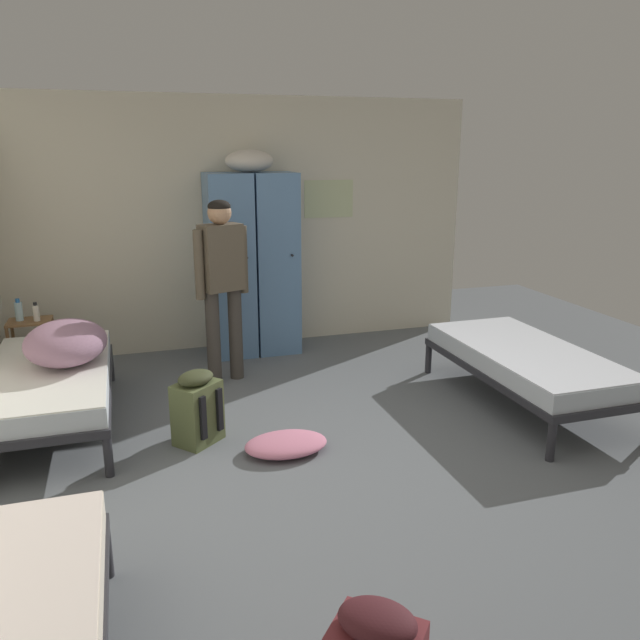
% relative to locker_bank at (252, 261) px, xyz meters
% --- Properties ---
extents(ground_plane, '(9.24, 9.24, 0.00)m').
position_rel_locker_bank_xyz_m(ground_plane, '(-0.00, -2.61, -0.97)').
color(ground_plane, slate).
extents(room_backdrop, '(4.96, 5.83, 2.60)m').
position_rel_locker_bank_xyz_m(room_backdrop, '(-1.32, -1.26, 0.33)').
color(room_backdrop, beige).
rests_on(room_backdrop, ground_plane).
extents(locker_bank, '(0.90, 0.55, 2.07)m').
position_rel_locker_bank_xyz_m(locker_bank, '(0.00, 0.00, 0.00)').
color(locker_bank, '#5B84B2').
rests_on(locker_bank, ground_plane).
extents(shelf_unit, '(0.38, 0.30, 0.57)m').
position_rel_locker_bank_xyz_m(shelf_unit, '(-2.12, -0.23, -0.62)').
color(shelf_unit, brown).
rests_on(shelf_unit, ground_plane).
extents(bed_left_rear, '(0.90, 1.90, 0.49)m').
position_rel_locker_bank_xyz_m(bed_left_rear, '(-1.87, -1.39, -0.59)').
color(bed_left_rear, '#28282D').
rests_on(bed_left_rear, ground_plane).
extents(bed_right, '(0.90, 1.90, 0.49)m').
position_rel_locker_bank_xyz_m(bed_right, '(1.87, -2.08, -0.59)').
color(bed_right, '#28282D').
rests_on(bed_right, ground_plane).
extents(bedding_heap, '(0.61, 0.81, 0.32)m').
position_rel_locker_bank_xyz_m(bedding_heap, '(-1.73, -1.31, -0.32)').
color(bedding_heap, gray).
rests_on(bedding_heap, bed_left_rear).
extents(person_traveler, '(0.50, 0.32, 1.66)m').
position_rel_locker_bank_xyz_m(person_traveler, '(-0.43, -0.79, 0.03)').
color(person_traveler, '#3D3833').
rests_on(person_traveler, ground_plane).
extents(water_bottle, '(0.07, 0.07, 0.20)m').
position_rel_locker_bank_xyz_m(water_bottle, '(-2.20, -0.21, -0.31)').
color(water_bottle, '#B2DBEA').
rests_on(water_bottle, shelf_unit).
extents(lotion_bottle, '(0.06, 0.06, 0.17)m').
position_rel_locker_bank_xyz_m(lotion_bottle, '(-2.05, -0.27, -0.32)').
color(lotion_bottle, white).
rests_on(lotion_bottle, shelf_unit).
extents(backpack_olive, '(0.41, 0.42, 0.55)m').
position_rel_locker_bank_xyz_m(backpack_olive, '(-0.84, -1.98, -0.71)').
color(backpack_olive, '#566038').
rests_on(backpack_olive, ground_plane).
extents(clothes_pile_pink, '(0.59, 0.41, 0.11)m').
position_rel_locker_bank_xyz_m(clothes_pile_pink, '(-0.26, -2.33, -0.91)').
color(clothes_pile_pink, pink).
rests_on(clothes_pile_pink, ground_plane).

